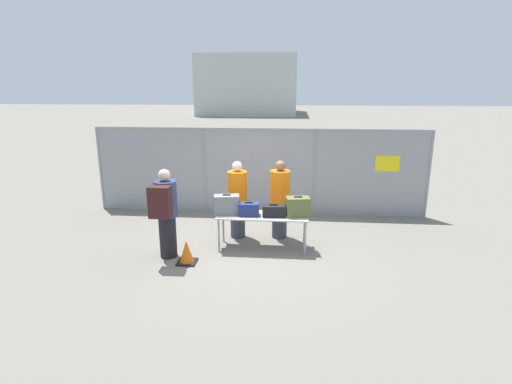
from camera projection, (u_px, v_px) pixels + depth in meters
ground_plane at (250, 245)px, 8.51m from camera, size 120.00×120.00×0.00m
fence_section at (260, 170)px, 10.38m from camera, size 8.66×0.07×2.25m
inspection_table at (263, 218)px, 8.21m from camera, size 1.86×0.67×0.73m
suitcase_grey at (227, 205)px, 8.21m from camera, size 0.55×0.35×0.42m
suitcase_navy at (249, 209)px, 8.14m from camera, size 0.42×0.28×0.28m
suitcase_black at (274, 211)px, 8.10m from camera, size 0.48×0.29×0.25m
suitcase_olive at (298, 207)px, 8.08m from camera, size 0.51×0.36×0.42m
traveler_hooded at (165, 211)px, 7.66m from camera, size 0.44×0.68×1.78m
security_worker_near at (280, 198)px, 8.75m from camera, size 0.43×0.43×1.75m
security_worker_far at (238, 199)px, 8.78m from camera, size 0.43×0.43×1.72m
utility_trailer at (278, 176)px, 13.25m from camera, size 3.89×2.05×0.64m
distant_hangar at (250, 85)px, 46.81m from camera, size 10.76×11.79×6.47m
traffic_cone at (187, 253)px, 7.63m from camera, size 0.36×0.36×0.45m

